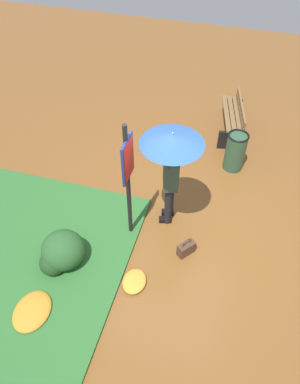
# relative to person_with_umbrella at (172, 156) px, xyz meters

# --- Properties ---
(ground_plane) EXTENTS (18.00, 18.00, 0.00)m
(ground_plane) POSITION_rel_person_with_umbrella_xyz_m (0.21, 0.16, -1.55)
(ground_plane) COLOR brown
(person_with_umbrella) EXTENTS (0.96, 0.96, 2.04)m
(person_with_umbrella) POSITION_rel_person_with_umbrella_xyz_m (0.00, 0.00, 0.00)
(person_with_umbrella) COLOR black
(person_with_umbrella) RESTS_ON ground_plane
(info_sign_post) EXTENTS (0.44, 0.07, 2.30)m
(info_sign_post) POSITION_rel_person_with_umbrella_xyz_m (0.41, -0.56, -0.11)
(info_sign_post) COLOR black
(info_sign_post) RESTS_ON ground_plane
(handbag) EXTENTS (0.32, 0.30, 0.37)m
(handbag) POSITION_rel_person_with_umbrella_xyz_m (0.58, 0.45, -1.42)
(handbag) COLOR #4C3323
(handbag) RESTS_ON ground_plane
(park_bench) EXTENTS (1.41, 0.65, 0.75)m
(park_bench) POSITION_rel_person_with_umbrella_xyz_m (-2.98, 0.75, -1.15)
(park_bench) COLOR black
(park_bench) RESTS_ON ground_plane
(trash_bin) EXTENTS (0.42, 0.42, 0.83)m
(trash_bin) POSITION_rel_person_with_umbrella_xyz_m (-1.77, 0.94, -1.13)
(trash_bin) COLOR #2D5138
(trash_bin) RESTS_ON ground_plane
(shrub_cluster) EXTENTS (0.76, 0.69, 0.62)m
(shrub_cluster) POSITION_rel_person_with_umbrella_xyz_m (1.31, -1.43, -1.26)
(shrub_cluster) COLOR #285628
(shrub_cluster) RESTS_ON ground_plane
(leaf_pile_near_person) EXTENTS (0.46, 0.37, 0.10)m
(leaf_pile_near_person) POSITION_rel_person_with_umbrella_xyz_m (1.36, -0.21, -1.50)
(leaf_pile_near_person) COLOR gold
(leaf_pile_near_person) RESTS_ON ground_plane
(leaf_pile_by_bench) EXTENTS (0.67, 0.54, 0.15)m
(leaf_pile_by_bench) POSITION_rel_person_with_umbrella_xyz_m (2.25, -1.50, -1.48)
(leaf_pile_by_bench) COLOR #C68428
(leaf_pile_by_bench) RESTS_ON ground_plane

